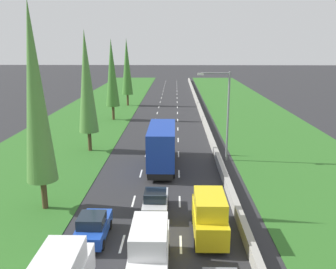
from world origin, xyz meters
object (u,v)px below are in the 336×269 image
object	(u,v)px
silver_hatchback_centre_lane	(156,202)
street_light_mast	(225,110)
yellow_van_right_lane	(209,216)
poplar_tree_third	(87,82)
poplar_tree_fourth	(112,73)
white_van_centre_lane_second	(150,248)
blue_box_truck_centre_lane	(162,145)
blue_hatchback_left_lane_third	(93,227)
poplar_tree_second	(35,94)
poplar_tree_fifth	(127,67)

from	to	relation	value
silver_hatchback_centre_lane	street_light_mast	size ratio (longest dim) A/B	0.43
yellow_van_right_lane	poplar_tree_third	distance (m)	22.47
poplar_tree_third	poplar_tree_fourth	size ratio (longest dim) A/B	1.05
street_light_mast	white_van_centre_lane_second	bearing A→B (deg)	-108.17
blue_box_truck_centre_lane	blue_hatchback_left_lane_third	world-z (taller)	blue_box_truck_centre_lane
white_van_centre_lane_second	yellow_van_right_lane	xyz separation A→B (m)	(3.38, 3.71, 0.00)
white_van_centre_lane_second	poplar_tree_second	distance (m)	12.96
poplar_tree_second	poplar_tree_third	distance (m)	14.55
poplar_tree_fourth	poplar_tree_second	bearing A→B (deg)	-89.38
blue_box_truck_centre_lane	poplar_tree_third	distance (m)	11.17
poplar_tree_fifth	street_light_mast	distance (m)	36.52
white_van_centre_lane_second	blue_box_truck_centre_lane	bearing A→B (deg)	89.92
silver_hatchback_centre_lane	blue_hatchback_left_lane_third	world-z (taller)	same
poplar_tree_third	poplar_tree_fourth	xyz separation A→B (m)	(-0.23, 16.92, -0.34)
white_van_centre_lane_second	blue_hatchback_left_lane_third	xyz separation A→B (m)	(-3.67, 3.18, -0.56)
poplar_tree_fourth	white_van_centre_lane_second	bearing A→B (deg)	-77.71
blue_box_truck_centre_lane	blue_hatchback_left_lane_third	bearing A→B (deg)	-105.29
poplar_tree_fifth	yellow_van_right_lane	bearing A→B (deg)	-76.89
blue_hatchback_left_lane_third	poplar_tree_second	bearing A→B (deg)	136.60
blue_box_truck_centre_lane	silver_hatchback_centre_lane	bearing A→B (deg)	-90.64
yellow_van_right_lane	poplar_tree_second	distance (m)	13.90
blue_box_truck_centre_lane	white_van_centre_lane_second	bearing A→B (deg)	-90.08
poplar_tree_second	street_light_mast	distance (m)	18.52
yellow_van_right_lane	poplar_tree_third	xyz separation A→B (m)	(-11.61, 18.21, 6.21)
white_van_centre_lane_second	poplar_tree_second	size ratio (longest dim) A/B	0.34
white_van_centre_lane_second	street_light_mast	bearing A→B (deg)	71.83
poplar_tree_third	street_light_mast	bearing A→B (deg)	-12.31
street_light_mast	poplar_tree_second	bearing A→B (deg)	-141.43
white_van_centre_lane_second	poplar_tree_fourth	size ratio (longest dim) A/B	0.39
blue_box_truck_centre_lane	poplar_tree_third	world-z (taller)	poplar_tree_third
blue_box_truck_centre_lane	poplar_tree_second	xyz separation A→B (m)	(-8.14, -9.32, 6.11)
blue_box_truck_centre_lane	poplar_tree_fourth	bearing A→B (deg)	110.98
white_van_centre_lane_second	silver_hatchback_centre_lane	world-z (taller)	white_van_centre_lane_second
silver_hatchback_centre_lane	blue_box_truck_centre_lane	size ratio (longest dim) A/B	0.41
white_van_centre_lane_second	blue_box_truck_centre_lane	distance (m)	16.72
poplar_tree_second	white_van_centre_lane_second	bearing A→B (deg)	-42.28
silver_hatchback_centre_lane	poplar_tree_third	world-z (taller)	poplar_tree_third
blue_box_truck_centre_lane	poplar_tree_fifth	world-z (taller)	poplar_tree_fifth
blue_hatchback_left_lane_third	street_light_mast	xyz separation A→B (m)	(9.83, 15.59, 4.40)
poplar_tree_second	street_light_mast	world-z (taller)	poplar_tree_second
poplar_tree_second	street_light_mast	bearing A→B (deg)	38.57
white_van_centre_lane_second	poplar_tree_third	xyz separation A→B (m)	(-8.23, 21.91, 6.21)
yellow_van_right_lane	poplar_tree_fourth	distance (m)	37.53
poplar_tree_fifth	street_light_mast	world-z (taller)	poplar_tree_fifth
poplar_tree_second	street_light_mast	size ratio (longest dim) A/B	1.61
poplar_tree_third	blue_hatchback_left_lane_third	bearing A→B (deg)	-76.34
street_light_mast	poplar_tree_fifth	bearing A→B (deg)	112.78
blue_hatchback_left_lane_third	poplar_tree_fourth	world-z (taller)	poplar_tree_fourth
yellow_van_right_lane	poplar_tree_second	world-z (taller)	poplar_tree_second
silver_hatchback_centre_lane	yellow_van_right_lane	size ratio (longest dim) A/B	0.80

